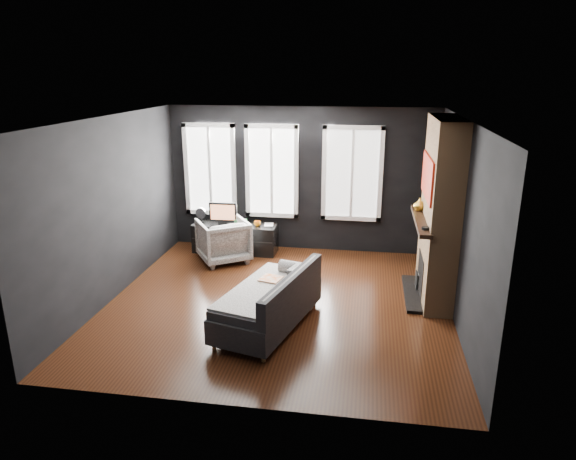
% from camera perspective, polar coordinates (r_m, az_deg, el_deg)
% --- Properties ---
extents(floor, '(5.00, 5.00, 0.00)m').
position_cam_1_polar(floor, '(7.74, -1.09, -8.07)').
color(floor, black).
rests_on(floor, ground).
extents(ceiling, '(5.00, 5.00, 0.00)m').
position_cam_1_polar(ceiling, '(7.01, -1.22, 12.27)').
color(ceiling, white).
rests_on(ceiling, ground).
extents(wall_back, '(5.00, 0.02, 2.70)m').
position_cam_1_polar(wall_back, '(9.66, 1.46, 5.58)').
color(wall_back, black).
rests_on(wall_back, ground).
extents(wall_left, '(0.02, 5.00, 2.70)m').
position_cam_1_polar(wall_left, '(8.07, -18.92, 2.27)').
color(wall_left, black).
rests_on(wall_left, ground).
extents(wall_right, '(0.02, 5.00, 2.70)m').
position_cam_1_polar(wall_right, '(7.27, 18.65, 0.68)').
color(wall_right, black).
rests_on(wall_right, ground).
extents(windows, '(4.00, 0.16, 1.76)m').
position_cam_1_polar(windows, '(9.53, -1.27, 11.69)').
color(windows, white).
rests_on(windows, wall_back).
extents(fireplace, '(0.70, 1.62, 2.70)m').
position_cam_1_polar(fireplace, '(7.81, 16.53, 2.00)').
color(fireplace, '#93724C').
rests_on(fireplace, floor).
extents(sofa, '(1.37, 2.03, 0.80)m').
position_cam_1_polar(sofa, '(6.92, -2.23, -7.63)').
color(sofa, '#232326').
rests_on(sofa, floor).
extents(stripe_pillow, '(0.17, 0.33, 0.33)m').
position_cam_1_polar(stripe_pillow, '(7.13, 0.75, -5.31)').
color(stripe_pillow, gray).
rests_on(stripe_pillow, sofa).
extents(armchair, '(1.12, 1.10, 0.85)m').
position_cam_1_polar(armchair, '(9.30, -7.21, -0.93)').
color(armchair, silver).
rests_on(armchair, floor).
extents(media_console, '(1.59, 0.53, 0.54)m').
position_cam_1_polar(media_console, '(9.79, -5.88, -0.88)').
color(media_console, black).
rests_on(media_console, floor).
extents(monitor, '(0.54, 0.12, 0.48)m').
position_cam_1_polar(monitor, '(9.67, -7.24, 2.00)').
color(monitor, black).
rests_on(monitor, media_console).
extents(desk_fan, '(0.26, 0.26, 0.30)m').
position_cam_1_polar(desk_fan, '(9.86, -9.63, 1.66)').
color(desk_fan, '#A8A8A8').
rests_on(desk_fan, media_console).
extents(mug, '(0.13, 0.11, 0.12)m').
position_cam_1_polar(mug, '(9.54, -3.43, 0.79)').
color(mug, '#D16C0B').
rests_on(mug, media_console).
extents(book, '(0.17, 0.04, 0.23)m').
position_cam_1_polar(book, '(9.57, -2.65, 1.18)').
color(book, '#B7B090').
rests_on(book, media_console).
extents(storage_box, '(0.22, 0.14, 0.11)m').
position_cam_1_polar(storage_box, '(9.61, -5.27, 0.83)').
color(storage_box, '#388044').
rests_on(storage_box, media_console).
extents(mantel_vase, '(0.21, 0.21, 0.19)m').
position_cam_1_polar(mantel_vase, '(8.22, 14.42, 2.76)').
color(mantel_vase, gold).
rests_on(mantel_vase, fireplace).
extents(mantel_clock, '(0.14, 0.14, 0.04)m').
position_cam_1_polar(mantel_clock, '(7.28, 15.03, 0.19)').
color(mantel_clock, black).
rests_on(mantel_clock, fireplace).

